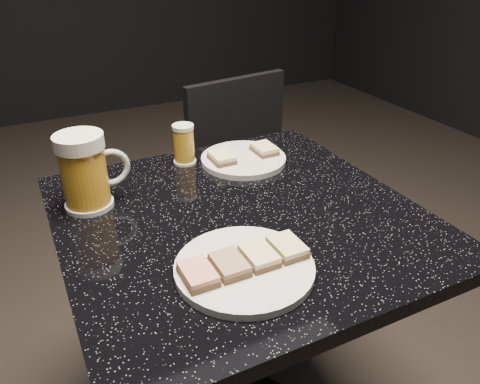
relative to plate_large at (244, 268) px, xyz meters
name	(u,v)px	position (x,y,z in m)	size (l,w,h in m)	color
plate_large	(244,268)	(0.00, 0.00, 0.00)	(0.23, 0.23, 0.01)	silver
plate_small	(243,159)	(0.19, 0.39, 0.00)	(0.21, 0.21, 0.01)	silver
table	(240,305)	(0.08, 0.17, -0.25)	(0.70, 0.70, 0.75)	black
beer_mug	(86,171)	(-0.19, 0.34, 0.07)	(0.14, 0.10, 0.16)	silver
beer_tumbler	(184,144)	(0.06, 0.45, 0.04)	(0.06, 0.06, 0.10)	silver
chair	(255,192)	(0.37, 0.64, -0.26)	(0.42, 0.42, 0.85)	black
canapes_on_plate_large	(244,260)	(0.00, 0.00, 0.02)	(0.21, 0.07, 0.02)	#4C3521
canapes_on_plate_small	(243,153)	(0.19, 0.39, 0.02)	(0.17, 0.07, 0.02)	#4C3521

